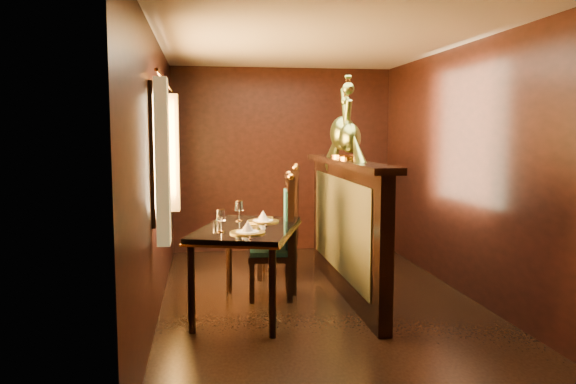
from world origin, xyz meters
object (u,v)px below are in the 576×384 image
peacock_left (350,125)px  peacock_right (343,118)px  chair_right (289,218)px  dining_table (248,235)px  chair_left (282,233)px

peacock_left → peacock_right: peacock_right is taller
chair_right → peacock_left: 1.42m
chair_right → peacock_left: peacock_left is taller
chair_right → peacock_right: (0.47, -0.56, 1.11)m
chair_right → peacock_right: size_ratio=1.55×
dining_table → peacock_right: (1.03, 0.62, 1.06)m
chair_left → peacock_right: size_ratio=1.51×
dining_table → peacock_left: peacock_left is taller
peacock_left → peacock_right: bearing=90.0°
dining_table → peacock_right: 1.60m
chair_right → peacock_right: bearing=-39.1°
dining_table → peacock_left: 1.46m
peacock_right → chair_right: bearing=129.8°
dining_table → peacock_left: (1.03, 0.33, 0.99)m
peacock_left → chair_left: bearing=173.4°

